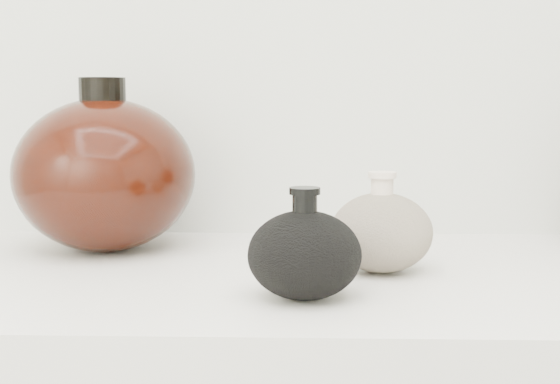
{
  "coord_description": "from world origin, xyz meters",
  "views": [
    {
      "loc": [
        -0.01,
        0.07,
        1.1
      ],
      "look_at": [
        -0.03,
        0.92,
        1.0
      ],
      "focal_mm": 50.0,
      "sensor_mm": 36.0,
      "label": 1
    }
  ],
  "objects": [
    {
      "name": "black_gourd_vase",
      "position": [
        -0.01,
        0.83,
        0.95
      ],
      "size": [
        0.14,
        0.14,
        0.11
      ],
      "color": "black",
      "rests_on": "display_counter"
    },
    {
      "name": "cream_gourd_vase",
      "position": [
        0.08,
        0.95,
        0.95
      ],
      "size": [
        0.15,
        0.15,
        0.12
      ],
      "color": "beige",
      "rests_on": "display_counter"
    },
    {
      "name": "left_round_pot",
      "position": [
        -0.27,
        1.06,
        1.0
      ],
      "size": [
        0.28,
        0.28,
        0.22
      ],
      "color": "black",
      "rests_on": "display_counter"
    }
  ]
}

